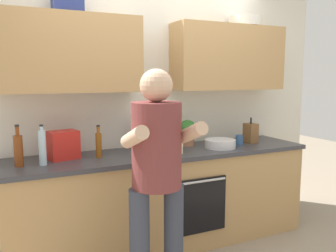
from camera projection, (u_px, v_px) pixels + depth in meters
ground_plane at (165, 243)px, 3.36m from camera, size 12.00×12.00×0.00m
back_wall_unit at (153, 85)px, 3.40m from camera, size 4.00×0.39×2.50m
counter at (165, 198)px, 3.30m from camera, size 2.84×0.67×0.90m
person_standing at (157, 168)px, 2.38m from camera, size 0.49×0.45×1.64m
bottle_syrup at (99, 144)px, 2.98m from camera, size 0.05×0.05×0.28m
bottle_vinegar at (18, 150)px, 2.67m from camera, size 0.07×0.07×0.32m
bottle_soy at (150, 141)px, 3.11m from camera, size 0.07×0.07×0.28m
bottle_wine at (137, 135)px, 3.33m from camera, size 0.07×0.07×0.33m
bottle_water at (42, 147)px, 2.71m from camera, size 0.06×0.06×0.32m
cup_tea at (239, 140)px, 3.55m from camera, size 0.07×0.07×0.10m
mixing_bowl at (220, 144)px, 3.39m from camera, size 0.30×0.30×0.08m
knife_block at (251, 133)px, 3.65m from camera, size 0.10×0.14×0.26m
potted_herb at (187, 132)px, 3.49m from camera, size 0.17×0.17×0.26m
grocery_bag_crisps at (63, 145)px, 2.92m from camera, size 0.27×0.22×0.24m
grocery_bag_rice at (172, 144)px, 3.18m from camera, size 0.20×0.18×0.15m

